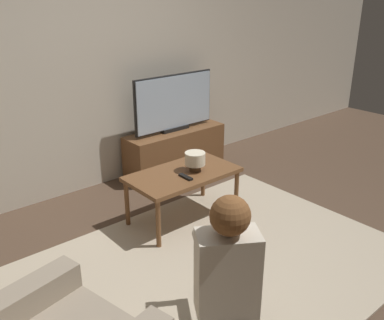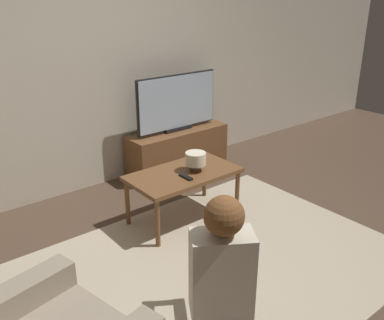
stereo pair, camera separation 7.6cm
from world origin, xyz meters
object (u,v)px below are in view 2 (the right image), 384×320
Objects in this scene: person_kneeling at (222,277)px; table_lamp at (196,160)px; tv at (177,103)px; coffee_table at (183,177)px.

person_kneeling is 1.56m from table_lamp.
person_kneeling is (-1.43, -2.28, -0.29)m from tv.
coffee_table is 0.99× the size of person_kneeling.
tv reaches higher than coffee_table.
tv is 1.07× the size of coffee_table.
table_lamp is at bearing -119.16° from tv.
tv reaches higher than person_kneeling.
table_lamp is (-0.55, -0.99, -0.23)m from tv.
person_kneeling is at bearing -122.07° from tv.
tv reaches higher than table_lamp.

